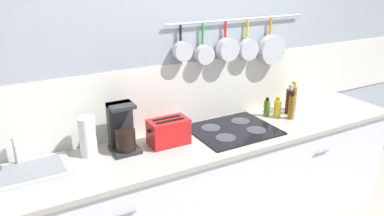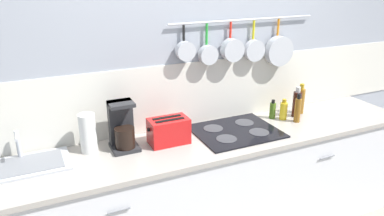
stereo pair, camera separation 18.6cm
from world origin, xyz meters
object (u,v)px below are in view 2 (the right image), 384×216
(bottle_olive_oil, at_px, (284,110))
(bottle_cooking_wine, at_px, (301,100))
(bottle_sesame_oil, at_px, (298,110))
(paper_towel_roll, at_px, (88,133))
(bottle_vinegar, at_px, (297,103))
(toaster, at_px, (169,131))
(coffee_maker, at_px, (123,129))
(bottle_dish_soap, at_px, (273,110))

(bottle_olive_oil, height_order, bottle_cooking_wine, bottle_cooking_wine)
(bottle_sesame_oil, bearing_deg, bottle_cooking_wine, 44.30)
(paper_towel_roll, relative_size, bottle_vinegar, 1.05)
(toaster, relative_size, bottle_vinegar, 1.14)
(coffee_maker, bearing_deg, paper_towel_roll, 171.31)
(coffee_maker, bearing_deg, bottle_olive_oil, -1.76)
(paper_towel_roll, bearing_deg, coffee_maker, -8.69)
(bottle_olive_oil, bearing_deg, paper_towel_roll, 177.21)
(toaster, xyz_separation_m, bottle_vinegar, (1.15, 0.03, 0.02))
(bottle_sesame_oil, xyz_separation_m, bottle_cooking_wine, (0.15, 0.15, 0.01))
(bottle_dish_soap, relative_size, bottle_vinegar, 0.62)
(toaster, distance_m, bottle_cooking_wine, 1.23)
(toaster, height_order, bottle_dish_soap, toaster)
(bottle_dish_soap, height_order, bottle_olive_oil, bottle_olive_oil)
(coffee_maker, xyz_separation_m, bottle_dish_soap, (1.25, 0.02, -0.07))
(bottle_dish_soap, bearing_deg, bottle_sesame_oil, -47.46)
(bottle_olive_oil, bearing_deg, bottle_dish_soap, 139.83)
(bottle_vinegar, bearing_deg, bottle_olive_oil, -175.85)
(paper_towel_roll, height_order, bottle_dish_soap, paper_towel_roll)
(paper_towel_roll, relative_size, bottle_olive_oil, 1.56)
(coffee_maker, distance_m, bottle_olive_oil, 1.32)
(bottle_sesame_oil, bearing_deg, toaster, 176.49)
(paper_towel_roll, xyz_separation_m, bottle_olive_oil, (1.55, -0.08, -0.06))
(toaster, bearing_deg, bottle_sesame_oil, -3.51)
(paper_towel_roll, bearing_deg, toaster, -10.42)
(paper_towel_roll, height_order, bottle_sesame_oil, paper_towel_roll)
(bottle_sesame_oil, bearing_deg, coffee_maker, 174.65)
(bottle_olive_oil, bearing_deg, bottle_sesame_oil, -53.14)
(bottle_dish_soap, bearing_deg, bottle_olive_oil, -40.17)
(bottle_dish_soap, distance_m, bottle_sesame_oil, 0.20)
(paper_towel_roll, height_order, bottle_olive_oil, paper_towel_roll)
(bottle_cooking_wine, bearing_deg, coffee_maker, -179.35)
(bottle_dish_soap, xyz_separation_m, bottle_vinegar, (0.21, -0.05, 0.04))
(paper_towel_roll, distance_m, bottle_vinegar, 1.69)
(bottle_dish_soap, distance_m, bottle_cooking_wine, 0.29)
(bottle_cooking_wine, bearing_deg, bottle_dish_soap, -179.60)
(coffee_maker, bearing_deg, bottle_cooking_wine, 0.65)
(bottle_olive_oil, xyz_separation_m, bottle_vinegar, (0.14, 0.01, 0.04))
(coffee_maker, xyz_separation_m, toaster, (0.31, -0.06, -0.04))
(bottle_sesame_oil, height_order, bottle_vinegar, bottle_vinegar)
(paper_towel_roll, height_order, coffee_maker, coffee_maker)
(paper_towel_roll, distance_m, bottle_dish_soap, 1.48)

